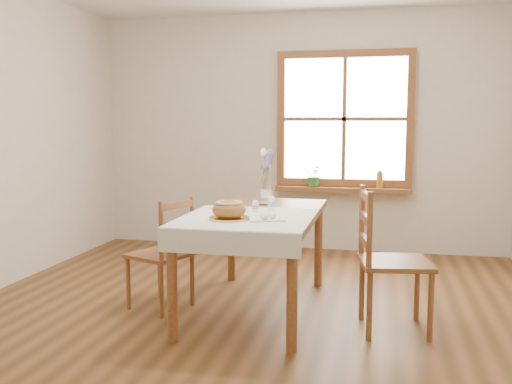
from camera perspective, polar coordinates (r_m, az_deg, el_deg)
ground at (r=4.16m, az=-0.92°, el=-12.91°), size 5.00×5.00×0.00m
room_walls at (r=3.92m, az=-0.97°, el=11.25°), size 4.60×5.10×2.65m
window at (r=6.29m, az=8.82°, el=7.22°), size 1.46×0.08×1.46m
window_sill at (r=6.26m, az=8.65°, el=0.26°), size 1.46×0.20×0.05m
dining_table at (r=4.27m, az=-0.00°, el=-3.13°), size 0.90×1.60×0.75m
table_linen at (r=3.96m, az=-0.95°, el=-2.60°), size 0.91×0.99×0.01m
chair_left at (r=4.42m, az=-9.58°, el=-6.02°), size 0.54×0.52×0.85m
chair_right at (r=3.99m, az=13.78°, el=-6.65°), size 0.54×0.53×0.98m
bread_plate at (r=3.88m, az=-2.69°, el=-2.64°), size 0.34×0.34×0.01m
bread_loaf at (r=3.86m, az=-2.70°, el=-1.61°), size 0.23×0.23×0.13m
egg_napkin at (r=3.86m, az=1.02°, el=-2.70°), size 0.29×0.27×0.01m
eggs at (r=3.86m, az=1.03°, el=-2.33°), size 0.23×0.22×0.04m
salt_shaker at (r=4.18m, az=-0.08°, el=-1.40°), size 0.05×0.05×0.09m
pepper_shaker at (r=4.29m, az=1.52°, el=-1.09°), size 0.06×0.06×0.10m
flower_vase at (r=4.65m, az=1.03°, el=-0.56°), size 0.10×0.10×0.11m
lavender_bouquet at (r=4.63m, az=1.04°, el=2.12°), size 0.17×0.17×0.33m
potted_plant at (r=6.27m, az=5.88°, el=1.39°), size 0.28×0.29×0.18m
amber_bottle at (r=6.23m, az=12.27°, el=1.26°), size 0.09×0.09×0.19m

